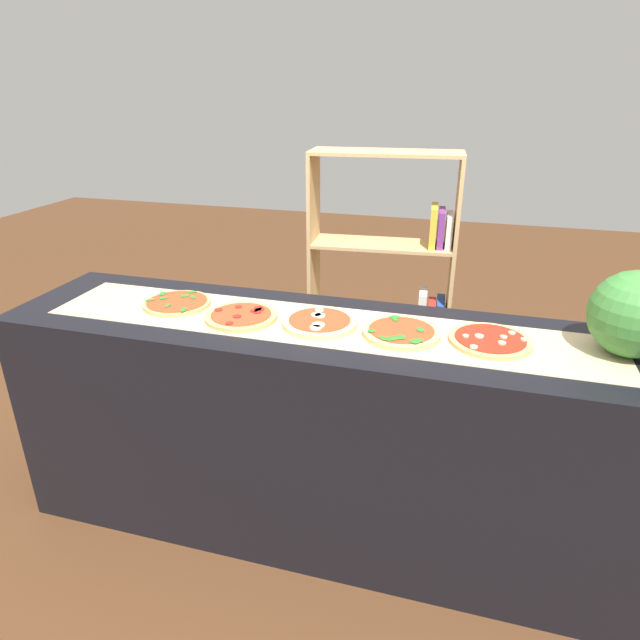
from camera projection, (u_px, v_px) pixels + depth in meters
name	position (u px, v px, depth m)	size (l,w,h in m)	color
ground_plane	(320.00, 520.00, 2.44)	(12.00, 12.00, 0.00)	#4C2D19
counter	(320.00, 431.00, 2.26)	(2.47, 0.60, 0.95)	black
parchment_paper	(320.00, 325.00, 2.07)	(2.13, 0.37, 0.00)	tan
pizza_spinach_0	(177.00, 303.00, 2.24)	(0.27, 0.27, 0.02)	tan
pizza_pepperoni_1	(241.00, 316.00, 2.11)	(0.28, 0.28, 0.02)	tan
pizza_mozzarella_2	(320.00, 322.00, 2.06)	(0.28, 0.28, 0.03)	#E5C17F
pizza_spinach_3	(401.00, 332.00, 1.97)	(0.28, 0.28, 0.03)	#DBB26B
pizza_mushroom_4	(490.00, 340.00, 1.92)	(0.28, 0.28, 0.02)	tan
watermelon	(635.00, 314.00, 1.79)	(0.29, 0.29, 0.29)	#387A33
bookshelf	(395.00, 294.00, 3.09)	(0.80, 0.33, 1.46)	tan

